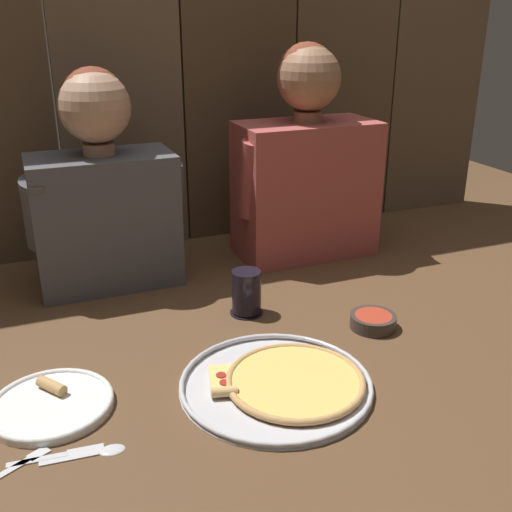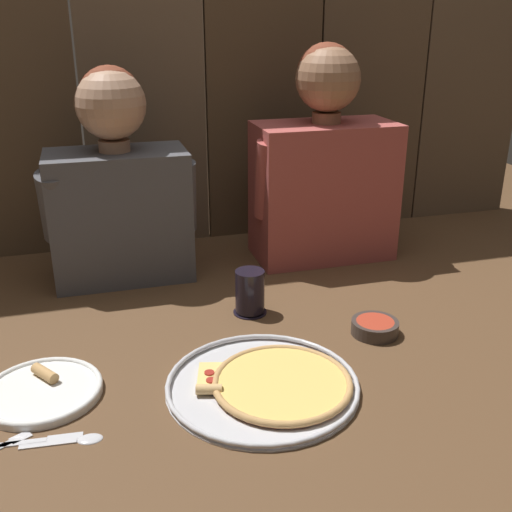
% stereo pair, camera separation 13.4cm
% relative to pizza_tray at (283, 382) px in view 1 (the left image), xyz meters
% --- Properties ---
extents(ground_plane, '(3.20, 3.20, 0.00)m').
position_rel_pizza_tray_xyz_m(ground_plane, '(0.06, 0.14, -0.01)').
color(ground_plane, brown).
extents(pizza_tray, '(0.38, 0.38, 0.03)m').
position_rel_pizza_tray_xyz_m(pizza_tray, '(0.00, 0.00, 0.00)').
color(pizza_tray, silver).
rests_on(pizza_tray, ground).
extents(dinner_plate, '(0.23, 0.23, 0.03)m').
position_rel_pizza_tray_xyz_m(dinner_plate, '(-0.43, 0.10, -0.00)').
color(dinner_plate, white).
rests_on(dinner_plate, ground).
extents(drinking_glass, '(0.08, 0.08, 0.11)m').
position_rel_pizza_tray_xyz_m(drinking_glass, '(0.05, 0.32, 0.04)').
color(drinking_glass, black).
rests_on(drinking_glass, ground).
extents(dipping_bowl, '(0.11, 0.11, 0.03)m').
position_rel_pizza_tray_xyz_m(dipping_bowl, '(0.29, 0.14, 0.01)').
color(dipping_bowl, '#3D332D').
rests_on(dipping_bowl, ground).
extents(table_fork, '(0.12, 0.07, 0.01)m').
position_rel_pizza_tray_xyz_m(table_fork, '(-0.49, -0.05, -0.01)').
color(table_fork, silver).
rests_on(table_fork, ground).
extents(table_knife, '(0.16, 0.03, 0.01)m').
position_rel_pizza_tray_xyz_m(table_knife, '(-0.43, -0.04, -0.01)').
color(table_knife, silver).
rests_on(table_knife, ground).
extents(table_spoon, '(0.14, 0.03, 0.01)m').
position_rel_pizza_tray_xyz_m(table_spoon, '(-0.37, -0.06, -0.01)').
color(table_spoon, silver).
rests_on(table_spoon, ground).
extents(diner_left, '(0.40, 0.21, 0.56)m').
position_rel_pizza_tray_xyz_m(diner_left, '(-0.23, 0.63, 0.25)').
color(diner_left, '#4C4C51').
rests_on(diner_left, ground).
extents(diner_right, '(0.43, 0.21, 0.61)m').
position_rel_pizza_tray_xyz_m(diner_right, '(0.35, 0.63, 0.26)').
color(diner_right, '#AD4C47').
rests_on(diner_right, ground).
extents(wooden_backdrop_wall, '(2.19, 0.03, 1.26)m').
position_rel_pizza_tray_xyz_m(wooden_backdrop_wall, '(0.06, 0.89, 0.62)').
color(wooden_backdrop_wall, brown).
rests_on(wooden_backdrop_wall, ground).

